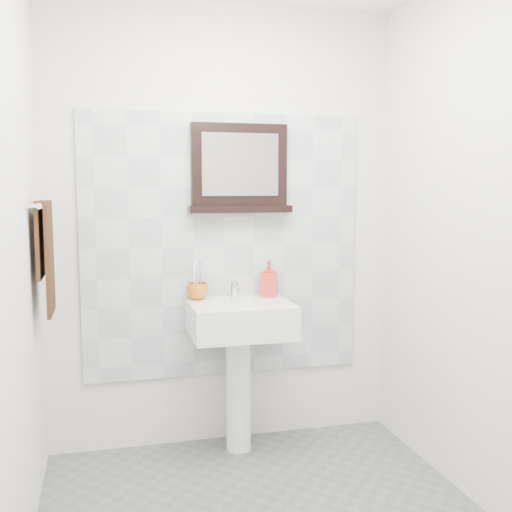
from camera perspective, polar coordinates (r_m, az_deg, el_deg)
The scene contains 12 objects.
back_wall at distance 3.44m, azimuth -3.12°, elevation 2.64°, with size 2.00×0.01×2.50m, color silver.
front_wall at distance 1.37m, azimuth 15.22°, elevation -3.50°, with size 2.00×0.01×2.50m, color silver.
left_wall at distance 2.30m, azimuth -22.54°, elevation 0.23°, with size 0.01×2.20×2.50m, color silver.
right_wall at distance 2.83m, azimuth 21.91°, elevation 1.33°, with size 0.01×2.20×2.50m, color silver.
splashback at distance 3.44m, azimuth -3.07°, elevation 0.96°, with size 1.60×0.02×1.50m, color silver.
pedestal_sink at distance 3.32m, azimuth -1.53°, elevation -7.53°, with size 0.55×0.44×0.96m.
toothbrush_cup at distance 3.37m, azimuth -5.61°, elevation -3.35°, with size 0.12×0.12×0.09m, color #C06416.
toothbrushes at distance 3.35m, azimuth -5.63°, elevation -2.07°, with size 0.05×0.04×0.21m.
soap_dispenser at distance 3.44m, azimuth 1.25°, elevation -2.15°, with size 0.09×0.10×0.21m, color red.
framed_mirror at distance 3.41m, azimuth -1.59°, elevation 8.11°, with size 0.59×0.11×0.50m.
towel_bar at distance 3.04m, azimuth -19.68°, elevation 4.61°, with size 0.07×0.40×0.03m.
hand_towel at distance 3.06m, azimuth -19.40°, elevation 0.67°, with size 0.06×0.30×0.55m.
Camera 1 is at (-0.67, -2.27, 1.48)m, focal length 42.00 mm.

